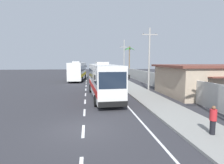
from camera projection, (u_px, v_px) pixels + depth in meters
name	position (u px, v px, depth m)	size (l,w,h in m)	color
ground_plane	(83.00, 129.00, 11.04)	(160.00, 160.00, 0.00)	#303035
sidewalk_kerb	(144.00, 95.00, 21.76)	(3.20, 90.00, 0.14)	gray
lane_markings	(103.00, 90.00, 25.59)	(3.95, 71.00, 0.01)	white
boundary_wall	(162.00, 82.00, 26.07)	(0.24, 60.00, 2.20)	#B2B2AD
coach_bus_foreground	(103.00, 79.00, 20.54)	(3.25, 12.02, 3.91)	silver
coach_bus_far_lane	(78.00, 71.00, 38.11)	(3.53, 10.92, 3.94)	white
motorcycle_beside_bus	(112.00, 82.00, 30.60)	(0.56, 1.96, 1.61)	black
pedestrian_near_kerb	(124.00, 79.00, 31.07)	(0.36, 0.36, 1.79)	black
pedestrian_midwalk	(213.00, 120.00, 9.85)	(0.36, 0.36, 1.55)	black
utility_pole_mid	(149.00, 58.00, 25.14)	(2.18, 0.24, 8.40)	#9E9E99
utility_pole_far	(124.00, 59.00, 41.77)	(2.02, 0.24, 8.71)	#9E9E99
palm_second	(129.00, 54.00, 46.45)	(2.80, 2.76, 7.61)	brown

